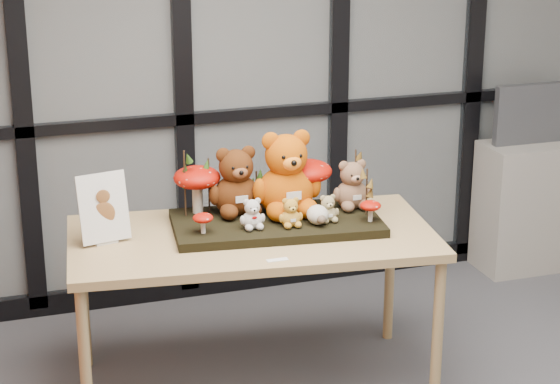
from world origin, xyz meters
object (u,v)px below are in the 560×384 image
object	(u,v)px
diorama_tray	(276,223)
bear_white_bow	(252,212)
bear_tan_back	(352,182)
bear_beige_small	(328,207)
mushroom_back_right	(308,181)
cabinet	(528,206)
sign_holder	(104,211)
mushroom_front_left	(203,222)
mushroom_front_right	(370,210)
plush_cream_hedgehog	(318,214)
bear_brown_medium	(236,177)
bear_small_yellow	(290,211)
display_table	(252,247)
monitor	(534,113)
bear_pooh_yellow	(286,168)
mushroom_back_left	(197,187)

from	to	relation	value
diorama_tray	bear_white_bow	xyz separation A→B (m)	(-0.14, -0.08, 0.10)
bear_tan_back	bear_beige_small	size ratio (longest dim) A/B	1.84
mushroom_back_right	cabinet	xyz separation A→B (m)	(1.68, 0.74, -0.55)
diorama_tray	sign_holder	distance (m)	0.80
mushroom_front_left	mushroom_front_right	xyz separation A→B (m)	(0.77, -0.09, 0.00)
bear_tan_back	mushroom_back_right	distance (m)	0.21
plush_cream_hedgehog	mushroom_front_left	bearing A→B (deg)	-178.57
diorama_tray	bear_brown_medium	size ratio (longest dim) A/B	2.68
mushroom_back_right	bear_white_bow	bearing A→B (deg)	-149.39
bear_small_yellow	display_table	bearing A→B (deg)	166.00
mushroom_back_right	cabinet	distance (m)	1.92
cabinet	diorama_tray	bearing A→B (deg)	-155.46
monitor	plush_cream_hedgehog	bearing A→B (deg)	-149.87
bear_pooh_yellow	mushroom_front_right	distance (m)	0.44
bear_small_yellow	bear_white_bow	size ratio (longest dim) A/B	0.96
diorama_tray	bear_tan_back	size ratio (longest dim) A/B	3.69
mushroom_front_left	cabinet	xyz separation A→B (m)	(2.25, 0.93, -0.48)
bear_beige_small	mushroom_front_left	world-z (taller)	bear_beige_small
bear_brown_medium	bear_tan_back	distance (m)	0.55
display_table	bear_beige_small	bearing A→B (deg)	-1.72
bear_white_bow	mushroom_back_right	world-z (taller)	mushroom_back_right
bear_small_yellow	monitor	distance (m)	2.10
monitor	bear_brown_medium	bearing A→B (deg)	-160.04
bear_small_yellow	mushroom_front_right	bearing A→B (deg)	-1.16
display_table	bear_small_yellow	bearing A→B (deg)	-14.00
plush_cream_hedgehog	mushroom_front_left	distance (m)	0.52
sign_holder	monitor	distance (m)	2.79
bear_small_yellow	mushroom_front_right	xyz separation A→B (m)	(0.37, -0.05, -0.02)
plush_cream_hedgehog	mushroom_back_left	distance (m)	0.58
diorama_tray	bear_pooh_yellow	bearing A→B (deg)	51.92
bear_pooh_yellow	mushroom_back_right	bearing A→B (deg)	28.10
bear_brown_medium	sign_holder	world-z (taller)	bear_brown_medium
bear_pooh_yellow	sign_holder	size ratio (longest dim) A/B	1.38
plush_cream_hedgehog	bear_small_yellow	bearing A→B (deg)	-179.59
display_table	sign_holder	bearing A→B (deg)	178.33
bear_small_yellow	mushroom_front_right	distance (m)	0.37
bear_brown_medium	bear_beige_small	distance (m)	0.45
mushroom_back_left	sign_holder	size ratio (longest dim) A/B	0.78
bear_small_yellow	plush_cream_hedgehog	world-z (taller)	bear_small_yellow
sign_holder	mushroom_back_left	bearing A→B (deg)	6.81
bear_white_bow	cabinet	xyz separation A→B (m)	(2.02, 0.94, -0.50)
bear_pooh_yellow	cabinet	xyz separation A→B (m)	(1.81, 0.79, -0.64)
bear_tan_back	mushroom_front_left	bearing A→B (deg)	-164.31
bear_brown_medium	bear_beige_small	xyz separation A→B (m)	(0.37, -0.24, -0.11)
bear_pooh_yellow	plush_cream_hedgehog	bearing A→B (deg)	-58.46
bear_tan_back	mushroom_front_right	size ratio (longest dim) A/B	2.41
mushroom_front_right	cabinet	world-z (taller)	mushroom_front_right
mushroom_front_right	bear_tan_back	bearing A→B (deg)	92.86
bear_white_bow	cabinet	distance (m)	2.28
sign_holder	monitor	xyz separation A→B (m)	(2.66, 0.83, 0.04)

